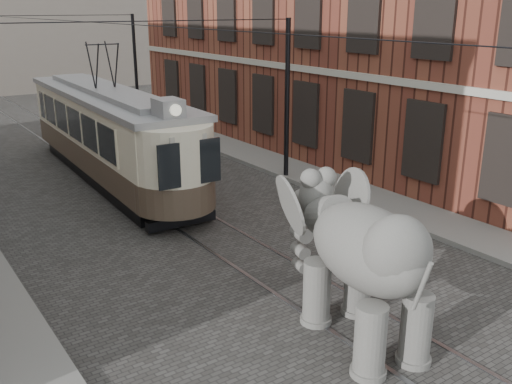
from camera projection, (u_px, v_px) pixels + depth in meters
ground at (268, 267)px, 14.64m from camera, size 120.00×120.00×0.00m
tram_rails at (268, 266)px, 14.63m from camera, size 1.54×80.00×0.02m
sidewalk_right at (422, 217)px, 17.86m from camera, size 2.00×60.00×0.15m
brick_building at (349, 15)px, 25.76m from camera, size 8.00×26.00×12.00m
catenary at (168, 122)px, 17.51m from camera, size 11.00×30.20×6.00m
tram at (107, 113)px, 21.42m from camera, size 3.20×12.99×5.12m
elephant at (366, 270)px, 10.91m from camera, size 3.79×5.56×3.12m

